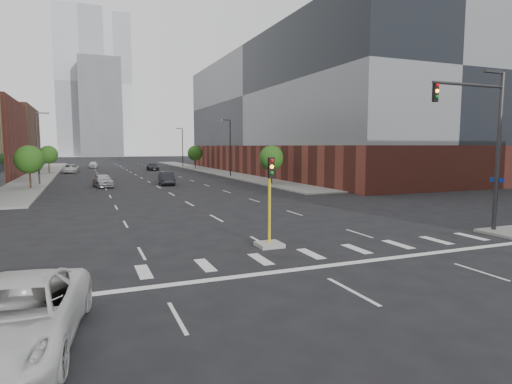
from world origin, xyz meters
TOP-DOWN VIEW (x-y plane):
  - ground at (0.00, 0.00)m, footprint 400.00×400.00m
  - sidewalk_left_far at (-15.00, 74.00)m, footprint 5.00×92.00m
  - sidewalk_right_far at (15.00, 74.00)m, footprint 5.00×92.00m
  - building_right_main at (29.50, 60.00)m, footprint 24.00×70.00m
  - tower_left at (-8.00, 220.00)m, footprint 22.00×22.00m
  - tower_right at (10.00, 260.00)m, footprint 20.00×20.00m
  - tower_mid at (0.00, 200.00)m, footprint 18.00×18.00m
  - median_traffic_signal at (0.00, 8.97)m, footprint 1.20×1.20m
  - mast_arm_signal at (12.61, 7.50)m, footprint 5.12×0.90m
  - streetlight_right_a at (13.41, 55.00)m, footprint 1.60×0.22m
  - streetlight_right_b at (13.41, 90.00)m, footprint 1.60×0.22m
  - streetlight_left at (-13.41, 50.00)m, footprint 1.60×0.22m
  - tree_left_near at (-14.00, 45.00)m, footprint 3.20×3.20m
  - tree_left_far at (-14.00, 75.00)m, footprint 3.20×3.20m
  - tree_right_near at (14.00, 40.00)m, footprint 3.20×3.20m
  - tree_right_far at (14.00, 80.00)m, footprint 3.20×3.20m
  - car_near_left at (-6.22, 44.41)m, footprint 2.62×5.05m
  - car_mid_right at (1.50, 44.91)m, footprint 2.06×5.03m
  - car_far_left at (-10.50, 75.89)m, footprint 3.00×5.77m
  - car_deep_right at (4.78, 78.54)m, footprint 2.11×5.09m
  - car_distant at (-6.18, 92.77)m, footprint 2.25×4.62m
  - parked_minivan at (-10.00, 1.48)m, footprint 3.64×6.46m

SIDE VIEW (x-z plane):
  - ground at x=0.00m, z-range 0.00..0.00m
  - sidewalk_left_far at x=-15.00m, z-range 0.00..0.15m
  - sidewalk_right_far at x=15.00m, z-range 0.00..0.15m
  - car_deep_right at x=4.78m, z-range 0.00..1.47m
  - car_distant at x=-6.18m, z-range 0.00..1.52m
  - car_far_left at x=-10.50m, z-range 0.00..1.55m
  - car_mid_right at x=1.50m, z-range 0.00..1.62m
  - car_near_left at x=-6.22m, z-range 0.00..1.64m
  - parked_minivan at x=-10.00m, z-range 0.00..1.70m
  - median_traffic_signal at x=0.00m, z-range -1.23..3.17m
  - tree_left_near at x=-14.00m, z-range 0.97..5.82m
  - tree_left_far at x=-14.00m, z-range 0.97..5.82m
  - tree_right_near at x=14.00m, z-range 0.97..5.82m
  - tree_right_far at x=14.00m, z-range 0.97..5.82m
  - streetlight_right_a at x=13.41m, z-range 0.47..9.55m
  - streetlight_right_b at x=13.41m, z-range 0.47..9.55m
  - streetlight_left at x=-13.41m, z-range 0.47..9.55m
  - mast_arm_signal at x=12.61m, z-range 1.11..10.18m
  - building_right_main at x=29.50m, z-range 0.00..22.00m
  - tower_mid at x=0.00m, z-range 0.00..44.00m
  - tower_left at x=-8.00m, z-range 0.00..70.00m
  - tower_right at x=10.00m, z-range 0.00..80.00m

